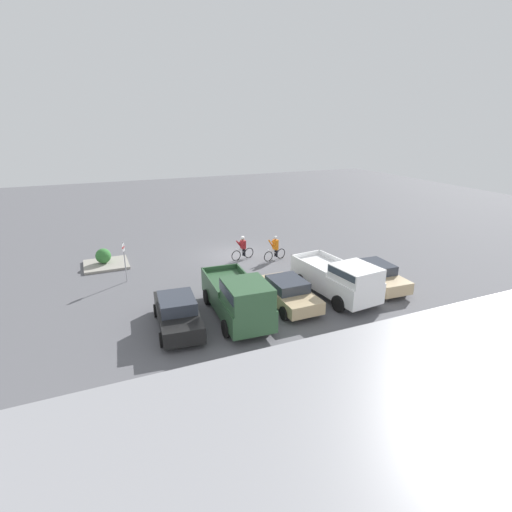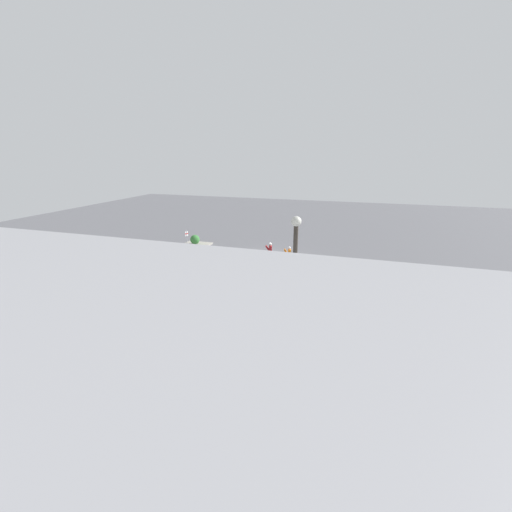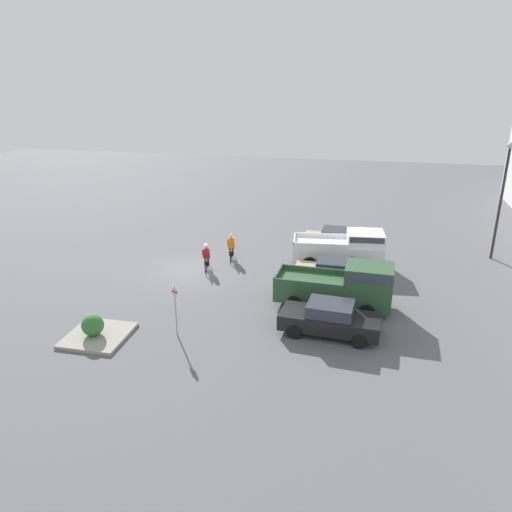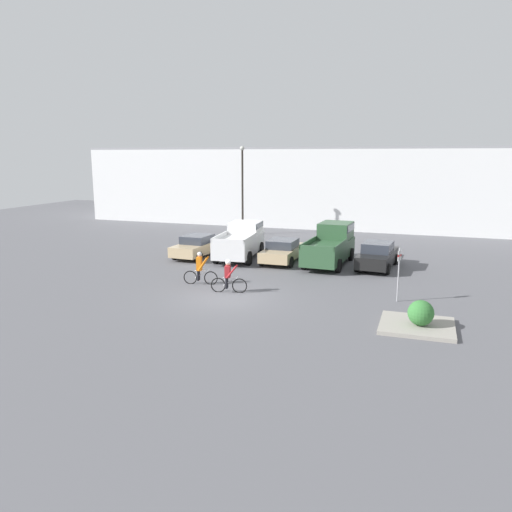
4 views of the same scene
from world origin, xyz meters
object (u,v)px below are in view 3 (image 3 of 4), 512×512
sedan_0 (338,239)px  pickup_truck_1 (344,285)px  sedan_1 (335,272)px  lamppost (502,193)px  cyclist_0 (206,256)px  shrub (93,325)px  fire_lane_sign (175,305)px  sedan_2 (330,319)px  cyclist_1 (231,247)px  pickup_truck_0 (344,248)px

sedan_0 → pickup_truck_1: size_ratio=0.78×
sedan_1 → lamppost: (-6.04, 9.26, 3.44)m
sedan_0 → cyclist_0: (5.07, -7.26, 0.12)m
cyclist_0 → shrub: bearing=-15.5°
sedan_1 → pickup_truck_1: size_ratio=0.76×
fire_lane_sign → sedan_2: bearing=103.0°
cyclist_0 → cyclist_1: bearing=153.1°
sedan_0 → sedan_2: sedan_2 is taller
lamppost → pickup_truck_1: bearing=-44.3°
lamppost → shrub: lamppost is taller
fire_lane_sign → sedan_0: bearing=153.9°
pickup_truck_0 → cyclist_0: 8.13m
shrub → sedan_0: bearing=144.9°
pickup_truck_0 → lamppost: (-3.20, 8.91, 3.02)m
pickup_truck_1 → sedan_2: bearing=-9.4°
cyclist_1 → lamppost: size_ratio=0.24×
pickup_truck_1 → sedan_2: pickup_truck_1 is taller
pickup_truck_0 → shrub: bearing=-42.9°
pickup_truck_0 → shrub: (10.98, -10.21, -0.49)m
sedan_2 → cyclist_0: (-6.13, -7.61, 0.07)m
sedan_1 → shrub: sedan_1 is taller
sedan_0 → cyclist_1: 7.02m
sedan_0 → pickup_truck_0: size_ratio=0.82×
pickup_truck_0 → sedan_1: bearing=-7.0°
fire_lane_sign → shrub: 3.69m
fire_lane_sign → shrub: size_ratio=2.50×
shrub → lamppost: bearing=126.6°
sedan_1 → cyclist_0: 7.46m
fire_lane_sign → lamppost: lamppost is taller
sedan_1 → sedan_2: 5.60m
fire_lane_sign → cyclist_1: bearing=-179.6°
sedan_2 → lamppost: bearing=142.0°
cyclist_0 → lamppost: 17.90m
pickup_truck_1 → shrub: size_ratio=5.91×
fire_lane_sign → lamppost: (-13.15, 15.66, 2.69)m
sedan_2 → cyclist_1: cyclist_1 is taller
sedan_1 → fire_lane_sign: size_ratio=1.81×
pickup_truck_0 → sedan_2: (8.44, -0.19, -0.38)m
pickup_truck_0 → cyclist_0: (2.30, -7.79, -0.31)m
sedan_0 → cyclist_0: size_ratio=2.59×
cyclist_0 → lamppost: size_ratio=0.24×
fire_lane_sign → shrub: bearing=-73.4°
pickup_truck_1 → lamppost: lamppost is taller
pickup_truck_0 → shrub: 15.00m
pickup_truck_0 → sedan_1: (2.84, -0.35, -0.42)m
sedan_0 → lamppost: (-0.44, 9.45, 3.44)m
sedan_0 → cyclist_0: cyclist_0 is taller
sedan_1 → cyclist_1: 6.92m
sedan_0 → fire_lane_sign: size_ratio=1.85×
sedan_1 → cyclist_0: cyclist_0 is taller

